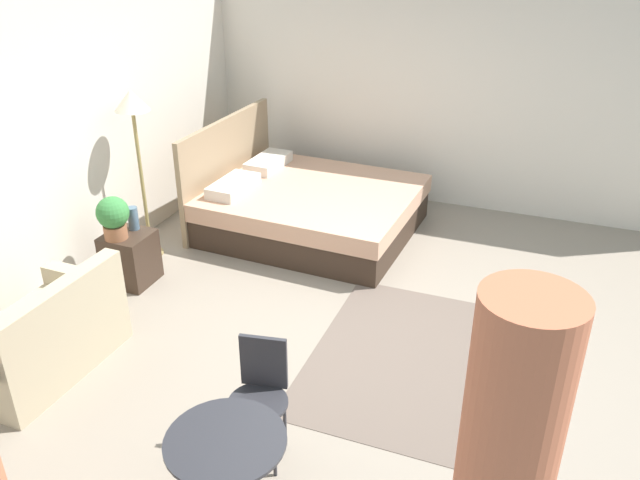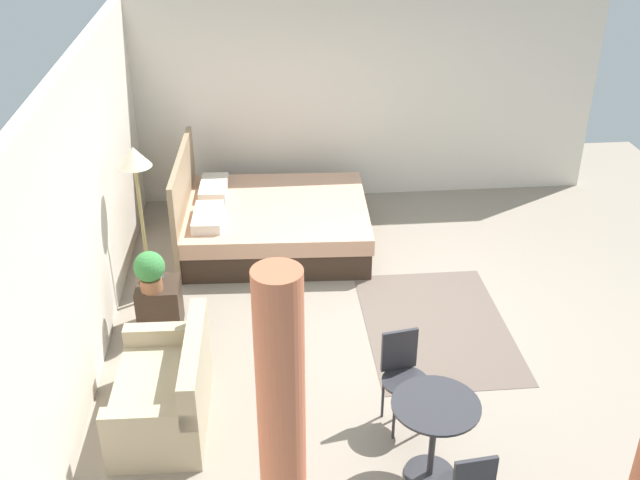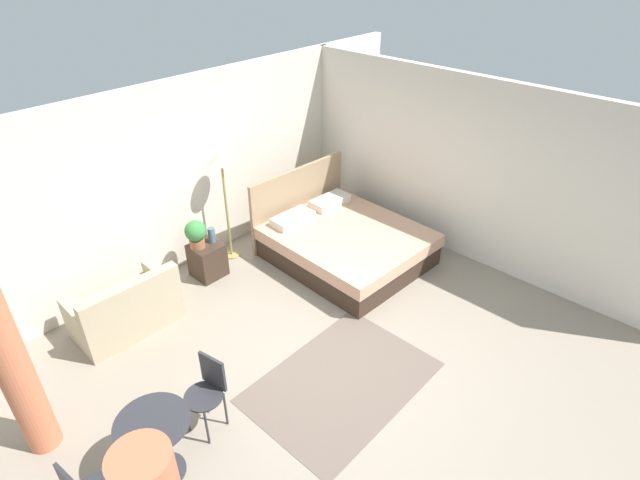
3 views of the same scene
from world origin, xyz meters
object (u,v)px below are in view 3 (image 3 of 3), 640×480
object	(u,v)px
potted_plant	(196,233)
vase	(212,235)
nightstand	(208,260)
floor_lamp	(222,166)
balcony_table	(156,438)
bed	(343,242)
cafe_chair_near_window	(208,387)
couch	(126,309)

from	to	relation	value
potted_plant	vase	distance (m)	0.25
nightstand	potted_plant	size ratio (longest dim) A/B	1.24
nightstand	floor_lamp	xyz separation A→B (m)	(0.54, 0.16, 1.22)
nightstand	balcony_table	size ratio (longest dim) A/B	0.71
bed	cafe_chair_near_window	xyz separation A→B (m)	(-3.18, -0.98, 0.23)
vase	cafe_chair_near_window	distance (m)	2.69
cafe_chair_near_window	vase	bearing A→B (deg)	52.16
bed	couch	size ratio (longest dim) A/B	1.80
potted_plant	cafe_chair_near_window	size ratio (longest dim) A/B	0.49
floor_lamp	cafe_chair_near_window	xyz separation A→B (m)	(-2.07, -2.28, -0.96)
vase	floor_lamp	xyz separation A→B (m)	(0.42, 0.16, 0.86)
bed	cafe_chair_near_window	world-z (taller)	bed
bed	nightstand	distance (m)	2.01
couch	balcony_table	size ratio (longest dim) A/B	1.77
nightstand	cafe_chair_near_window	distance (m)	2.63
vase	balcony_table	size ratio (longest dim) A/B	0.31
potted_plant	floor_lamp	world-z (taller)	floor_lamp
bed	cafe_chair_near_window	bearing A→B (deg)	-162.84
bed	potted_plant	xyz separation A→B (m)	(-1.76, 1.18, 0.45)
bed	floor_lamp	distance (m)	2.09
floor_lamp	vase	bearing A→B (deg)	-158.69
bed	potted_plant	distance (m)	2.16
cafe_chair_near_window	floor_lamp	bearing A→B (deg)	47.86
bed	floor_lamp	xyz separation A→B (m)	(-1.12, 1.30, 1.19)
cafe_chair_near_window	bed	bearing A→B (deg)	17.16
couch	floor_lamp	distance (m)	2.27
couch	nightstand	distance (m)	1.38
bed	vase	distance (m)	1.94
couch	potted_plant	size ratio (longest dim) A/B	3.08
potted_plant	balcony_table	distance (m)	3.09
bed	potted_plant	bearing A→B (deg)	146.12
nightstand	potted_plant	distance (m)	0.49
nightstand	cafe_chair_near_window	bearing A→B (deg)	-125.74
vase	cafe_chair_near_window	xyz separation A→B (m)	(-1.65, -2.12, -0.10)
couch	nightstand	size ratio (longest dim) A/B	2.49
bed	balcony_table	world-z (taller)	bed
floor_lamp	bed	bearing A→B (deg)	-49.36
nightstand	balcony_table	world-z (taller)	balcony_table
couch	vase	world-z (taller)	couch
vase	balcony_table	xyz separation A→B (m)	(-2.30, -2.24, -0.12)
potted_plant	floor_lamp	size ratio (longest dim) A/B	0.24
vase	cafe_chair_near_window	bearing A→B (deg)	-127.84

